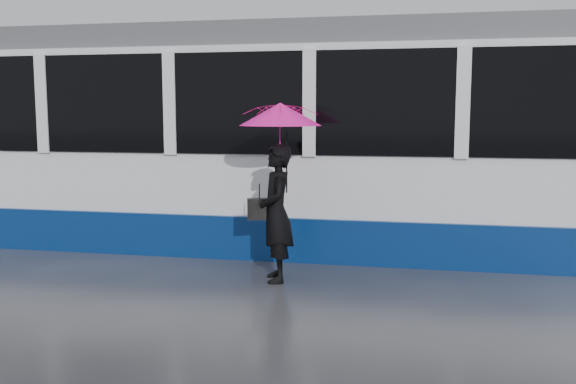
# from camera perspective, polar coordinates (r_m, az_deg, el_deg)

# --- Properties ---
(ground) EXTENTS (90.00, 90.00, 0.00)m
(ground) POSITION_cam_1_polar(r_m,az_deg,el_deg) (7.82, -2.17, -8.33)
(ground) COLOR #2B2A30
(ground) RESTS_ON ground
(rails) EXTENTS (34.00, 1.51, 0.02)m
(rails) POSITION_cam_1_polar(r_m,az_deg,el_deg) (10.20, 1.24, -4.59)
(rails) COLOR #3F3D38
(rails) RESTS_ON ground
(tram) EXTENTS (26.00, 2.56, 3.35)m
(tram) POSITION_cam_1_polar(r_m,az_deg,el_deg) (9.87, 17.66, 4.22)
(tram) COLOR white
(tram) RESTS_ON ground
(woman) EXTENTS (0.59, 0.72, 1.70)m
(woman) POSITION_cam_1_polar(r_m,az_deg,el_deg) (7.88, -1.03, -1.88)
(woman) COLOR black
(woman) RESTS_ON ground
(umbrella) EXTENTS (1.27, 1.27, 1.15)m
(umbrella) POSITION_cam_1_polar(r_m,az_deg,el_deg) (7.77, -0.69, 5.51)
(umbrella) COLOR #FF159B
(umbrella) RESTS_ON ground
(handbag) EXTENTS (0.33, 0.22, 0.44)m
(handbag) POSITION_cam_1_polar(r_m,az_deg,el_deg) (7.94, -2.55, -1.51)
(handbag) COLOR black
(handbag) RESTS_ON ground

